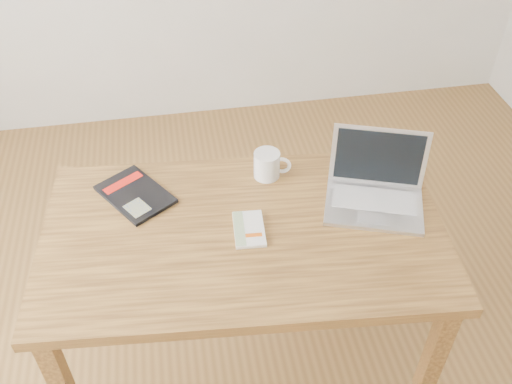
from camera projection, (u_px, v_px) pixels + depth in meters
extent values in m
cube|color=brown|center=(244.00, 234.00, 1.82)|extent=(1.34, 0.84, 0.04)
cube|color=brown|center=(429.00, 370.00, 1.88)|extent=(0.06, 0.06, 0.71)
cube|color=brown|center=(93.00, 252.00, 2.26)|extent=(0.06, 0.06, 0.71)
cube|color=brown|center=(382.00, 234.00, 2.34)|extent=(0.06, 0.06, 0.71)
cube|color=silver|center=(249.00, 229.00, 1.80)|extent=(0.11, 0.16, 0.01)
cube|color=white|center=(249.00, 229.00, 1.80)|extent=(0.10, 0.16, 0.01)
cube|color=gray|center=(239.00, 228.00, 1.79)|extent=(0.04, 0.15, 0.00)
cube|color=#D0570E|center=(254.00, 235.00, 1.77)|extent=(0.05, 0.02, 0.00)
cube|color=black|center=(135.00, 194.00, 1.92)|extent=(0.28, 0.31, 0.01)
cube|color=red|center=(123.00, 183.00, 1.96)|extent=(0.14, 0.11, 0.00)
cube|color=gray|center=(137.00, 208.00, 1.86)|extent=(0.10, 0.10, 0.00)
cube|color=silver|center=(374.00, 206.00, 1.88)|extent=(0.37, 0.31, 0.01)
cube|color=#B8B8BC|center=(374.00, 199.00, 1.89)|extent=(0.29, 0.20, 0.00)
cube|color=#BCBCC1|center=(374.00, 218.00, 1.82)|extent=(0.11, 0.08, 0.00)
cube|color=silver|center=(379.00, 156.00, 1.89)|extent=(0.31, 0.14, 0.21)
cube|color=black|center=(379.00, 157.00, 1.89)|extent=(0.28, 0.12, 0.18)
cylinder|color=white|center=(267.00, 165.00, 1.97)|extent=(0.09, 0.09, 0.10)
cylinder|color=black|center=(267.00, 154.00, 1.94)|extent=(0.07, 0.07, 0.01)
torus|color=white|center=(282.00, 165.00, 1.97)|extent=(0.07, 0.03, 0.07)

